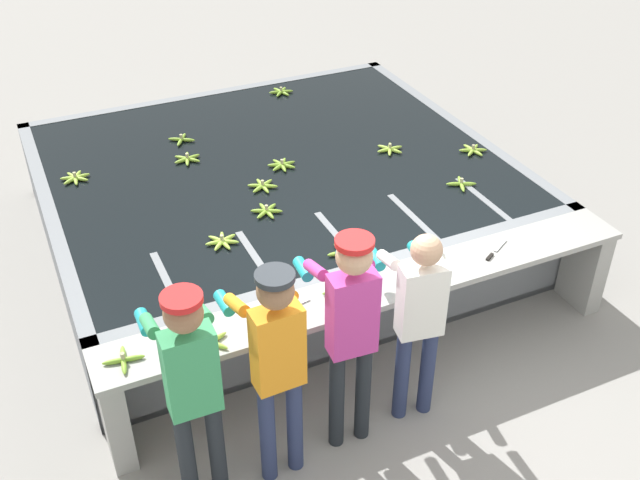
% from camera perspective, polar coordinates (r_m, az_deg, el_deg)
% --- Properties ---
extents(ground_plane, '(80.00, 80.00, 0.00)m').
position_cam_1_polar(ground_plane, '(6.07, 5.29, -11.00)').
color(ground_plane, gray).
rests_on(ground_plane, ground).
extents(wash_tank, '(4.34, 3.87, 0.84)m').
position_cam_1_polar(wash_tank, '(7.50, -3.38, 3.00)').
color(wash_tank, gray).
rests_on(wash_tank, ground).
extents(work_ledge, '(4.34, 0.45, 0.84)m').
position_cam_1_polar(work_ledge, '(5.81, 4.52, -5.39)').
color(work_ledge, '#9E9E99').
rests_on(work_ledge, ground).
extents(worker_0, '(0.41, 0.72, 1.73)m').
position_cam_1_polar(worker_0, '(4.65, -9.79, -10.48)').
color(worker_0, '#1E2328').
rests_on(worker_0, ground).
extents(worker_1, '(0.42, 0.73, 1.72)m').
position_cam_1_polar(worker_1, '(4.76, -3.35, -8.83)').
color(worker_1, navy).
rests_on(worker_1, ground).
extents(worker_2, '(0.44, 0.74, 1.76)m').
position_cam_1_polar(worker_2, '(4.95, 2.32, -6.27)').
color(worker_2, '#1E2328').
rests_on(worker_2, ground).
extents(worker_3, '(0.48, 0.73, 1.61)m').
position_cam_1_polar(worker_3, '(5.28, 7.50, -5.37)').
color(worker_3, navy).
rests_on(worker_3, ground).
extents(banana_bunch_floating_0, '(0.28, 0.28, 0.08)m').
position_cam_1_polar(banana_bunch_floating_0, '(6.15, -7.47, -0.09)').
color(banana_bunch_floating_0, '#9EC642').
rests_on(banana_bunch_floating_0, wash_tank).
extents(banana_bunch_floating_1, '(0.28, 0.28, 0.08)m').
position_cam_1_polar(banana_bunch_floating_1, '(7.43, -10.08, 6.12)').
color(banana_bunch_floating_1, '#8CB738').
rests_on(banana_bunch_floating_1, wash_tank).
extents(banana_bunch_floating_2, '(0.28, 0.28, 0.08)m').
position_cam_1_polar(banana_bunch_floating_2, '(7.35, -18.15, 4.52)').
color(banana_bunch_floating_2, '#9EC642').
rests_on(banana_bunch_floating_2, wash_tank).
extents(banana_bunch_floating_3, '(0.28, 0.28, 0.08)m').
position_cam_1_polar(banana_bunch_floating_3, '(7.22, -2.91, 5.74)').
color(banana_bunch_floating_3, '#7FAD33').
rests_on(banana_bunch_floating_3, wash_tank).
extents(banana_bunch_floating_4, '(0.26, 0.28, 0.08)m').
position_cam_1_polar(banana_bunch_floating_4, '(6.88, -4.39, 4.14)').
color(banana_bunch_floating_4, '#8CB738').
rests_on(banana_bunch_floating_4, wash_tank).
extents(banana_bunch_floating_5, '(0.28, 0.28, 0.08)m').
position_cam_1_polar(banana_bunch_floating_5, '(8.82, -2.98, 11.22)').
color(banana_bunch_floating_5, '#7FAD33').
rests_on(banana_bunch_floating_5, wash_tank).
extents(banana_bunch_floating_6, '(0.27, 0.27, 0.08)m').
position_cam_1_polar(banana_bunch_floating_6, '(5.97, 1.85, -0.95)').
color(banana_bunch_floating_6, '#7FAD33').
rests_on(banana_bunch_floating_6, wash_tank).
extents(banana_bunch_floating_7, '(0.26, 0.26, 0.08)m').
position_cam_1_polar(banana_bunch_floating_7, '(7.82, -10.51, 7.54)').
color(banana_bunch_floating_7, '#7FAD33').
rests_on(banana_bunch_floating_7, wash_tank).
extents(banana_bunch_floating_8, '(0.27, 0.27, 0.08)m').
position_cam_1_polar(banana_bunch_floating_8, '(7.01, 10.71, 4.23)').
color(banana_bunch_floating_8, '#7FAD33').
rests_on(banana_bunch_floating_8, wash_tank).
extents(banana_bunch_floating_9, '(0.27, 0.28, 0.08)m').
position_cam_1_polar(banana_bunch_floating_9, '(7.63, 11.58, 6.73)').
color(banana_bunch_floating_9, '#93BC3D').
rests_on(banana_bunch_floating_9, wash_tank).
extents(banana_bunch_floating_10, '(0.28, 0.26, 0.08)m').
position_cam_1_polar(banana_bunch_floating_10, '(7.53, 5.34, 6.92)').
color(banana_bunch_floating_10, '#9EC642').
rests_on(banana_bunch_floating_10, wash_tank).
extents(banana_bunch_floating_11, '(0.27, 0.28, 0.08)m').
position_cam_1_polar(banana_bunch_floating_11, '(6.50, -4.09, 2.23)').
color(banana_bunch_floating_11, '#7FAD33').
rests_on(banana_bunch_floating_11, wash_tank).
extents(banana_bunch_ledge_0, '(0.28, 0.27, 0.08)m').
position_cam_1_polar(banana_bunch_ledge_0, '(5.18, -8.36, -7.70)').
color(banana_bunch_ledge_0, '#9EC642').
rests_on(banana_bunch_ledge_0, work_ledge).
extents(banana_bunch_ledge_1, '(0.28, 0.28, 0.08)m').
position_cam_1_polar(banana_bunch_ledge_1, '(5.17, -14.75, -8.81)').
color(banana_bunch_ledge_1, '#7FAD33').
rests_on(banana_bunch_ledge_1, work_ledge).
extents(banana_bunch_ledge_2, '(0.28, 0.28, 0.08)m').
position_cam_1_polar(banana_bunch_ledge_2, '(5.54, 1.62, -4.09)').
color(banana_bunch_ledge_2, '#75A333').
rests_on(banana_bunch_ledge_2, work_ledge).
extents(knife_0, '(0.32, 0.20, 0.02)m').
position_cam_1_polar(knife_0, '(6.13, 13.08, -0.95)').
color(knife_0, silver).
rests_on(knife_0, work_ledge).
extents(knife_1, '(0.35, 0.09, 0.02)m').
position_cam_1_polar(knife_1, '(5.41, -2.84, -5.35)').
color(knife_1, silver).
rests_on(knife_1, work_ledge).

